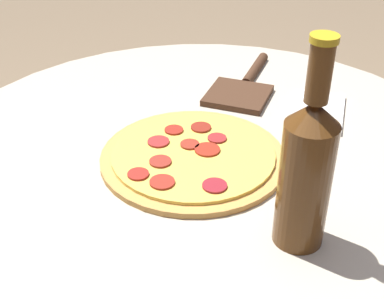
# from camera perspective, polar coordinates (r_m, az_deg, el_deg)

# --- Properties ---
(table) EXTENTS (0.97, 0.97, 0.70)m
(table) POSITION_cam_1_polar(r_m,az_deg,el_deg) (1.02, 1.30, -7.71)
(table) COLOR #B2A893
(table) RESTS_ON ground_plane
(pizza) EXTENTS (0.31, 0.31, 0.02)m
(pizza) POSITION_cam_1_polar(r_m,az_deg,el_deg) (0.88, -0.03, -0.67)
(pizza) COLOR #C68E47
(pizza) RESTS_ON table
(beer_bottle) EXTENTS (0.07, 0.07, 0.29)m
(beer_bottle) POSITION_cam_1_polar(r_m,az_deg,el_deg) (0.68, 12.09, -2.09)
(beer_bottle) COLOR #563314
(beer_bottle) RESTS_ON table
(pizza_paddle) EXTENTS (0.28, 0.14, 0.02)m
(pizza_paddle) POSITION_cam_1_polar(r_m,az_deg,el_deg) (1.12, 5.50, 6.64)
(pizza_paddle) COLOR #422819
(pizza_paddle) RESTS_ON table
(napkin) EXTENTS (0.17, 0.13, 0.01)m
(napkin) POSITION_cam_1_polar(r_m,az_deg,el_deg) (1.05, 13.30, 4.02)
(napkin) COLOR white
(napkin) RESTS_ON table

